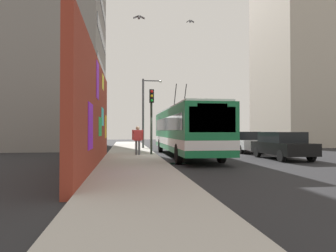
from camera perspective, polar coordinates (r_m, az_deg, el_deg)
The scene contains 14 objects.
ground_plane at distance 18.55m, azimuth -1.76°, elevation -6.00°, with size 80.00×80.00×0.00m, color #232326.
sidewalk_slab at distance 18.44m, azimuth -6.74°, elevation -5.79°, with size 48.00×3.20×0.15m, color #ADA8A0.
graffiti_wall at distance 14.05m, azimuth -13.49°, elevation 2.32°, with size 13.18×0.32×4.86m.
building_far_left at distance 31.89m, azimuth -21.26°, elevation 11.69°, with size 12.06×9.87×17.12m.
building_far_right at distance 37.79m, azimuth 23.02°, elevation 12.13°, with size 9.55×7.31×20.24m.
city_bus at distance 19.67m, azimuth 3.17°, elevation -0.67°, with size 12.62×2.52×4.87m.
parked_car_black at distance 18.93m, azimuth 20.45°, elevation -3.30°, with size 4.49×1.91×1.58m.
parked_car_white at distance 24.26m, azimuth 13.82°, elevation -2.79°, with size 4.76×1.81×1.58m.
parked_car_champagne at distance 29.89m, azimuth 9.57°, elevation -2.44°, with size 4.84×1.92×1.58m.
pedestrian_midblock at distance 19.25m, azimuth -5.66°, elevation -2.19°, with size 0.24×0.71×1.78m.
traffic_light at distance 19.45m, azimuth -3.09°, elevation 2.91°, with size 0.49×0.28×4.14m.
street_lamp at distance 26.96m, azimuth -4.21°, elevation 3.39°, with size 0.44×1.77×6.06m.
flying_pigeons at distance 18.94m, azimuth 0.27°, elevation 19.15°, with size 6.49×4.35×2.37m.
curbside_puddle at distance 15.45m, azimuth 1.77°, elevation -7.02°, with size 1.12×1.12×0.00m, color black.
Camera 1 is at (-18.37, 1.99, 1.65)m, focal length 32.74 mm.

